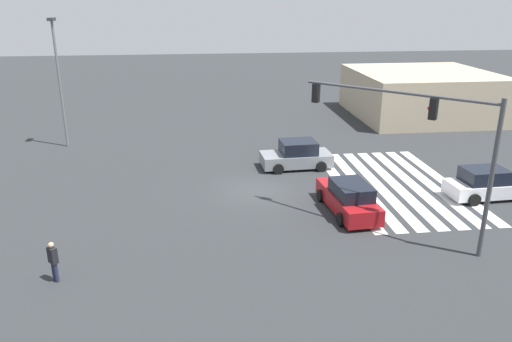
# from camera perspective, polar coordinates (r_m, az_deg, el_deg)

# --- Properties ---
(ground_plane) EXTENTS (130.52, 130.52, 0.00)m
(ground_plane) POSITION_cam_1_polar(r_m,az_deg,el_deg) (26.24, 0.00, -2.27)
(ground_plane) COLOR #2B2D30
(crosswalk_markings) EXTENTS (11.42, 6.30, 0.01)m
(crosswalk_markings) POSITION_cam_1_polar(r_m,az_deg,el_deg) (28.11, 15.61, -1.50)
(crosswalk_markings) COLOR silver
(crosswalk_markings) RESTS_ON ground_plane
(traffic_signal_mast) EXTENTS (5.91, 5.91, 6.29)m
(traffic_signal_mast) POSITION_cam_1_polar(r_m,az_deg,el_deg) (20.85, 18.96, 4.23)
(traffic_signal_mast) COLOR #47474C
(traffic_signal_mast) RESTS_ON ground_plane
(car_0) EXTENTS (4.72, 2.19, 1.55)m
(car_0) POSITION_cam_1_polar(r_m,az_deg,el_deg) (23.85, 10.53, -3.06)
(car_0) COLOR maroon
(car_0) RESTS_ON ground_plane
(car_1) EXTENTS (2.12, 4.27, 1.56)m
(car_1) POSITION_cam_1_polar(r_m,az_deg,el_deg) (27.70, 24.92, -1.39)
(car_1) COLOR silver
(car_1) RESTS_ON ground_plane
(car_2) EXTENTS (2.32, 4.20, 1.63)m
(car_2) POSITION_cam_1_polar(r_m,az_deg,el_deg) (29.65, 4.67, 1.78)
(car_2) COLOR gray
(car_2) RESTS_ON ground_plane
(corner_building) EXTENTS (10.88, 10.88, 3.74)m
(corner_building) POSITION_cam_1_polar(r_m,az_deg,el_deg) (44.62, 18.32, 8.38)
(corner_building) COLOR tan
(corner_building) RESTS_ON ground_plane
(pedestrian) EXTENTS (0.41, 0.41, 1.55)m
(pedestrian) POSITION_cam_1_polar(r_m,az_deg,el_deg) (19.34, -22.16, -9.40)
(pedestrian) COLOR #232842
(pedestrian) RESTS_ON ground_plane
(street_light_pole_a) EXTENTS (0.80, 0.36, 8.39)m
(street_light_pole_a) POSITION_cam_1_polar(r_m,az_deg,el_deg) (35.32, -21.66, 10.45)
(street_light_pole_a) COLOR slate
(street_light_pole_a) RESTS_ON ground_plane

